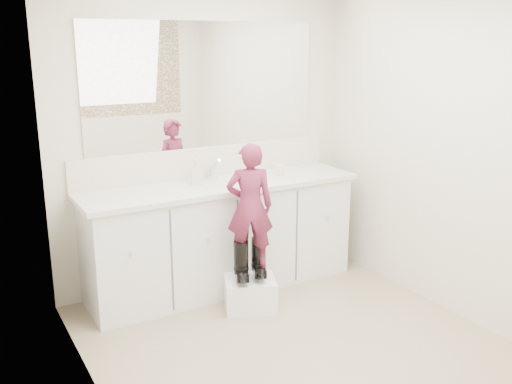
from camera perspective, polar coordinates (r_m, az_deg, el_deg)
floor at (r=3.92m, az=5.04°, el=-15.72°), size 3.00×3.00×0.00m
wall_back at (r=4.74m, az=-5.05°, el=5.26°), size 2.60×0.00×2.60m
wall_left at (r=2.93m, az=-15.77°, el=-1.33°), size 0.00×3.00×3.00m
wall_right at (r=4.33m, az=19.72°, el=3.52°), size 0.00×3.00×3.00m
vanity_cabinet at (r=4.69m, az=-3.41°, el=-4.59°), size 2.20×0.55×0.85m
countertop at (r=4.55m, az=-3.41°, el=0.64°), size 2.28×0.58×0.04m
backsplash at (r=4.76m, az=-4.92°, el=3.04°), size 2.28×0.03×0.25m
mirror at (r=4.68m, az=-5.11°, el=10.56°), size 2.00×0.02×1.00m
faucet at (r=4.68m, az=-4.33°, el=1.90°), size 0.08×0.08×0.10m
cup at (r=4.82m, az=2.33°, el=2.29°), size 0.11×0.11×0.10m
soap_bottle at (r=4.52m, az=-5.96°, el=2.00°), size 0.11×0.11×0.19m
step_stool at (r=4.42m, az=-0.60°, el=-10.12°), size 0.47×0.44×0.24m
boot_left at (r=4.27m, az=-1.49°, el=-6.94°), size 0.19×0.24×0.32m
boot_right at (r=4.34m, az=0.26°, el=-6.58°), size 0.19×0.24×0.32m
toddler at (r=4.17m, az=-0.63°, el=-1.45°), size 0.41×0.34×0.95m
toothbrush at (r=4.18m, az=0.21°, el=-0.31°), size 0.13×0.06×0.06m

